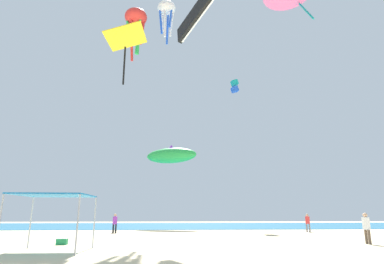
{
  "coord_description": "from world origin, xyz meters",
  "views": [
    {
      "loc": [
        -1.81,
        -15.61,
        1.67
      ],
      "look_at": [
        0.03,
        13.34,
        9.16
      ],
      "focal_mm": 29.62,
      "sensor_mm": 36.0,
      "label": 1
    }
  ],
  "objects_px": {
    "person_leftmost": "(308,221)",
    "kite_box_teal": "(235,86)",
    "kite_parafoil_black": "(197,12)",
    "cooler_box": "(62,241)",
    "kite_octopus_red": "(136,20)",
    "kite_inflatable_green": "(171,155)",
    "kite_diamond_yellow": "(126,40)",
    "kite_octopus_white": "(167,10)",
    "person_near_tent": "(366,226)",
    "canopy_tent": "(55,197)",
    "person_central": "(115,222)"
  },
  "relations": [
    {
      "from": "kite_parafoil_black",
      "to": "kite_inflatable_green",
      "type": "bearing_deg",
      "value": -23.87
    },
    {
      "from": "cooler_box",
      "to": "kite_box_teal",
      "type": "xyz_separation_m",
      "value": [
        14.77,
        22.74,
        19.13
      ]
    },
    {
      "from": "person_leftmost",
      "to": "kite_octopus_white",
      "type": "relative_size",
      "value": 0.35
    },
    {
      "from": "kite_octopus_white",
      "to": "kite_parafoil_black",
      "type": "relative_size",
      "value": 0.82
    },
    {
      "from": "cooler_box",
      "to": "kite_inflatable_green",
      "type": "relative_size",
      "value": 0.08
    },
    {
      "from": "kite_diamond_yellow",
      "to": "kite_parafoil_black",
      "type": "xyz_separation_m",
      "value": [
        5.43,
        4.33,
        5.5
      ]
    },
    {
      "from": "canopy_tent",
      "to": "kite_parafoil_black",
      "type": "relative_size",
      "value": 0.56
    },
    {
      "from": "kite_inflatable_green",
      "to": "person_near_tent",
      "type": "bearing_deg",
      "value": 138.78
    },
    {
      "from": "canopy_tent",
      "to": "person_leftmost",
      "type": "bearing_deg",
      "value": 38.47
    },
    {
      "from": "kite_octopus_white",
      "to": "kite_box_teal",
      "type": "height_order",
      "value": "kite_octopus_white"
    },
    {
      "from": "canopy_tent",
      "to": "kite_parafoil_black",
      "type": "xyz_separation_m",
      "value": [
        7.51,
        9.04,
        16.65
      ]
    },
    {
      "from": "person_leftmost",
      "to": "kite_octopus_white",
      "type": "xyz_separation_m",
      "value": [
        -13.65,
        0.72,
        22.63
      ]
    },
    {
      "from": "person_near_tent",
      "to": "kite_diamond_yellow",
      "type": "height_order",
      "value": "kite_diamond_yellow"
    },
    {
      "from": "person_leftmost",
      "to": "kite_diamond_yellow",
      "type": "distance_m",
      "value": 22.72
    },
    {
      "from": "person_central",
      "to": "kite_octopus_white",
      "type": "height_order",
      "value": "kite_octopus_white"
    },
    {
      "from": "kite_diamond_yellow",
      "to": "kite_inflatable_green",
      "type": "bearing_deg",
      "value": 175.81
    },
    {
      "from": "kite_octopus_red",
      "to": "person_near_tent",
      "type": "bearing_deg",
      "value": -33.42
    },
    {
      "from": "canopy_tent",
      "to": "person_central",
      "type": "bearing_deg",
      "value": 87.83
    },
    {
      "from": "person_leftmost",
      "to": "cooler_box",
      "type": "bearing_deg",
      "value": 86.17
    },
    {
      "from": "kite_octopus_white",
      "to": "kite_diamond_yellow",
      "type": "bearing_deg",
      "value": 118.96
    },
    {
      "from": "cooler_box",
      "to": "kite_diamond_yellow",
      "type": "xyz_separation_m",
      "value": [
        2.62,
        1.33,
        13.4
      ]
    },
    {
      "from": "kite_parafoil_black",
      "to": "person_near_tent",
      "type": "bearing_deg",
      "value": -157.14
    },
    {
      "from": "kite_diamond_yellow",
      "to": "kite_box_teal",
      "type": "height_order",
      "value": "kite_box_teal"
    },
    {
      "from": "kite_octopus_white",
      "to": "kite_parafoil_black",
      "type": "height_order",
      "value": "kite_octopus_white"
    },
    {
      "from": "canopy_tent",
      "to": "kite_box_teal",
      "type": "relative_size",
      "value": 1.64
    },
    {
      "from": "cooler_box",
      "to": "kite_inflatable_green",
      "type": "xyz_separation_m",
      "value": [
        5.9,
        20.91,
        8.67
      ]
    },
    {
      "from": "cooler_box",
      "to": "kite_octopus_red",
      "type": "xyz_separation_m",
      "value": [
        2.41,
        7.46,
        19.13
      ]
    },
    {
      "from": "person_leftmost",
      "to": "kite_diamond_yellow",
      "type": "bearing_deg",
      "value": 86.75
    },
    {
      "from": "cooler_box",
      "to": "kite_box_teal",
      "type": "relative_size",
      "value": 0.29
    },
    {
      "from": "person_near_tent",
      "to": "kite_octopus_red",
      "type": "height_order",
      "value": "kite_octopus_red"
    },
    {
      "from": "person_leftmost",
      "to": "kite_box_teal",
      "type": "bearing_deg",
      "value": -15.37
    },
    {
      "from": "person_leftmost",
      "to": "kite_box_teal",
      "type": "relative_size",
      "value": 0.84
    },
    {
      "from": "person_central",
      "to": "kite_parafoil_black",
      "type": "bearing_deg",
      "value": 178.54
    },
    {
      "from": "person_near_tent",
      "to": "kite_box_teal",
      "type": "height_order",
      "value": "kite_box_teal"
    },
    {
      "from": "person_near_tent",
      "to": "kite_box_teal",
      "type": "xyz_separation_m",
      "value": [
        -2.37,
        23.5,
        18.3
      ]
    },
    {
      "from": "canopy_tent",
      "to": "person_near_tent",
      "type": "relative_size",
      "value": 1.89
    },
    {
      "from": "kite_octopus_white",
      "to": "kite_octopus_red",
      "type": "bearing_deg",
      "value": 100.56
    },
    {
      "from": "kite_diamond_yellow",
      "to": "kite_inflatable_green",
      "type": "xyz_separation_m",
      "value": [
        3.28,
        19.58,
        -4.72
      ]
    },
    {
      "from": "canopy_tent",
      "to": "kite_octopus_white",
      "type": "relative_size",
      "value": 0.68
    },
    {
      "from": "cooler_box",
      "to": "kite_octopus_white",
      "type": "distance_m",
      "value": 26.75
    },
    {
      "from": "kite_inflatable_green",
      "to": "cooler_box",
      "type": "bearing_deg",
      "value": 95.6
    },
    {
      "from": "person_central",
      "to": "kite_inflatable_green",
      "type": "relative_size",
      "value": 0.24
    },
    {
      "from": "canopy_tent",
      "to": "kite_parafoil_black",
      "type": "bearing_deg",
      "value": 50.26
    },
    {
      "from": "kite_diamond_yellow",
      "to": "kite_box_teal",
      "type": "bearing_deg",
      "value": 155.73
    },
    {
      "from": "kite_box_teal",
      "to": "kite_inflatable_green",
      "type": "distance_m",
      "value": 13.84
    },
    {
      "from": "kite_diamond_yellow",
      "to": "kite_parafoil_black",
      "type": "distance_m",
      "value": 8.86
    },
    {
      "from": "person_near_tent",
      "to": "kite_octopus_white",
      "type": "relative_size",
      "value": 0.36
    },
    {
      "from": "kite_box_teal",
      "to": "kite_parafoil_black",
      "type": "relative_size",
      "value": 0.34
    },
    {
      "from": "person_central",
      "to": "kite_diamond_yellow",
      "type": "height_order",
      "value": "kite_diamond_yellow"
    },
    {
      "from": "cooler_box",
      "to": "kite_box_teal",
      "type": "distance_m",
      "value": 33.18
    }
  ]
}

